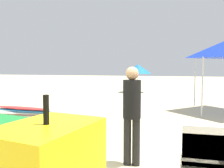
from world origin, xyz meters
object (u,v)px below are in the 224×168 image
Objects in this scene: surfboard_pile at (25,114)px; lifeguard_far_right at (132,109)px; traffic_cone_near at (128,104)px; stacked_plastic_chairs at (202,161)px; beach_umbrella_left at (138,69)px.

surfboard_pile is 4.71m from lifeguard_far_right.
lifeguard_far_right is (3.88, -2.55, 0.79)m from surfboard_pile.
lifeguard_far_right reaches higher than traffic_cone_near.
traffic_cone_near is (-1.97, 6.25, -0.35)m from stacked_plastic_chairs.
traffic_cone_near is at bearing -85.46° from beach_umbrella_left.
lifeguard_far_right is (-1.04, 1.24, 0.38)m from stacked_plastic_chairs.
lifeguard_far_right is 0.93× the size of beach_umbrella_left.
surfboard_pile is 1.56× the size of lifeguard_far_right.
stacked_plastic_chairs is at bearing -49.98° from lifeguard_far_right.
surfboard_pile is (-4.92, 3.79, -0.41)m from stacked_plastic_chairs.
traffic_cone_near is (0.56, -7.05, -1.30)m from beach_umbrella_left.
lifeguard_far_right is 12.17m from beach_umbrella_left.
traffic_cone_near reaches higher than surfboard_pile.
beach_umbrella_left reaches higher than traffic_cone_near.
surfboard_pile is 9.90m from beach_umbrella_left.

